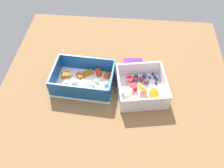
{
  "coord_description": "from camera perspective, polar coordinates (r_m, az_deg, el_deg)",
  "views": [
    {
      "loc": [
        3.52,
        -53.84,
        68.37
      ],
      "look_at": [
        -1.17,
        -0.51,
        4.0
      ],
      "focal_mm": 39.47,
      "sensor_mm": 36.0,
      "label": 1
    }
  ],
  "objects": [
    {
      "name": "table_surface",
      "position": [
        0.86,
        0.8,
        -1.07
      ],
      "size": [
        80.0,
        80.0,
        2.0
      ],
      "primitive_type": "cube",
      "color": "brown",
      "rests_on": "ground"
    },
    {
      "name": "candy_bar",
      "position": [
        0.93,
        4.87,
        5.2
      ],
      "size": [
        7.17,
        2.95,
        1.2
      ],
      "primitive_type": "cube",
      "rotation": [
        0.0,
        0.0,
        0.08
      ],
      "color": "#51197A",
      "rests_on": "table_surface"
    },
    {
      "name": "fruit_bowl",
      "position": [
        0.83,
        6.73,
        -0.93
      ],
      "size": [
        18.31,
        18.39,
        6.2
      ],
      "rotation": [
        0.0,
        0.0,
        0.17
      ],
      "color": "white",
      "rests_on": "table_surface"
    },
    {
      "name": "pasta_container",
      "position": [
        0.85,
        -6.56,
        0.91
      ],
      "size": [
        21.35,
        15.3,
        6.59
      ],
      "rotation": [
        0.0,
        0.0,
        -0.06
      ],
      "color": "white",
      "rests_on": "table_surface"
    }
  ]
}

